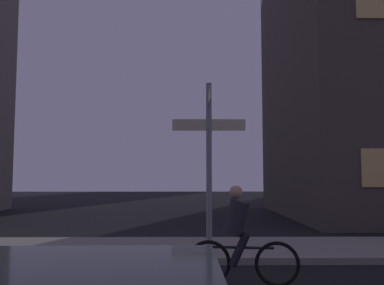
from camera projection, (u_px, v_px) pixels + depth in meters
sidewalk_kerb at (172, 249)px, 9.20m from camera, size 40.00×2.70×0.14m
signpost at (209, 152)px, 8.39m from camera, size 1.55×1.33×3.59m
cyclist at (239, 239)px, 6.47m from camera, size 1.81×0.37×1.61m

